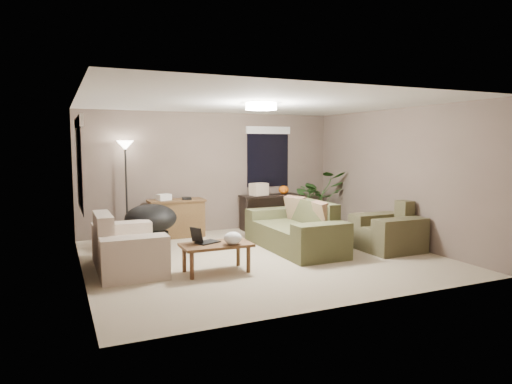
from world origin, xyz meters
name	(u,v)px	position (x,y,z in m)	size (l,w,h in m)	color
room_shell	(261,181)	(0.00, 0.00, 1.25)	(5.50, 5.50, 5.50)	tan
main_sofa	(296,232)	(0.80, 0.27, 0.29)	(0.95, 2.20, 0.85)	#484A2C
throw_pillows	(309,211)	(1.06, 0.27, 0.65)	(0.37, 1.39, 0.47)	#8C7251
loveseat	(126,249)	(-2.14, 0.11, 0.30)	(0.90, 1.60, 0.85)	beige
armchair	(388,233)	(2.23, -0.47, 0.30)	(0.95, 1.00, 0.85)	brown
coffee_table	(216,248)	(-0.97, -0.58, 0.36)	(1.00, 0.55, 0.42)	brown
laptop	(203,239)	(-1.14, -0.48, 0.48)	(0.43, 0.34, 0.24)	black
plastic_bag	(233,238)	(-0.77, -0.73, 0.51)	(0.26, 0.23, 0.18)	white
desk	(177,218)	(-0.87, 2.13, 0.38)	(1.10, 0.50, 0.75)	brown
desk_papers	(169,197)	(-1.03, 2.12, 0.80)	(0.71, 0.31, 0.12)	silver
console_table	(269,209)	(1.19, 2.18, 0.44)	(1.30, 0.40, 0.75)	black
pumpkin	(284,190)	(1.54, 2.18, 0.84)	(0.23, 0.23, 0.19)	orange
cardboard_box	(259,189)	(0.94, 2.18, 0.88)	(0.35, 0.26, 0.26)	beige
papasan_chair	(151,223)	(-1.55, 1.26, 0.47)	(1.13, 1.13, 0.80)	black
floor_lamp	(125,157)	(-1.81, 2.24, 1.60)	(0.32, 0.32, 1.91)	black
ceiling_fixture	(261,107)	(0.00, 0.00, 2.44)	(0.50, 0.50, 0.10)	white
houseplant	(318,206)	(2.23, 1.87, 0.49)	(1.14, 1.26, 0.99)	#2D5923
cat_scratching_post	(362,228)	(2.39, 0.50, 0.21)	(0.32, 0.32, 0.50)	tan
window_left	(79,148)	(-2.73, 0.30, 1.78)	(0.05, 1.56, 1.33)	black
window_back	(268,147)	(1.30, 2.48, 1.79)	(1.06, 0.05, 1.33)	black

